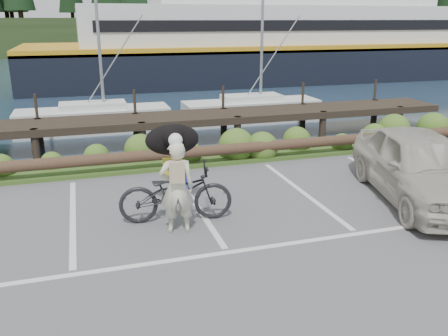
# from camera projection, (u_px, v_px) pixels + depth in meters

# --- Properties ---
(ground) EXTENTS (72.00, 72.00, 0.00)m
(ground) POSITION_uv_depth(u_px,v_px,m) (221.00, 243.00, 8.67)
(ground) COLOR #515153
(harbor_backdrop) EXTENTS (170.00, 160.00, 30.00)m
(harbor_backdrop) POSITION_uv_depth(u_px,v_px,m) (91.00, 43.00, 80.34)
(harbor_backdrop) COLOR #1C2F44
(harbor_backdrop) RESTS_ON ground
(vegetation_strip) EXTENTS (34.00, 1.60, 0.10)m
(vegetation_strip) POSITION_uv_depth(u_px,v_px,m) (168.00, 161.00, 13.49)
(vegetation_strip) COLOR #3D5B21
(vegetation_strip) RESTS_ON ground
(log_rail) EXTENTS (32.00, 0.30, 0.60)m
(log_rail) POSITION_uv_depth(u_px,v_px,m) (173.00, 170.00, 12.86)
(log_rail) COLOR #443021
(log_rail) RESTS_ON ground
(bicycle) EXTENTS (2.35, 1.09, 1.19)m
(bicycle) POSITION_uv_depth(u_px,v_px,m) (176.00, 193.00, 9.46)
(bicycle) COLOR black
(bicycle) RESTS_ON ground
(cyclist) EXTENTS (0.71, 0.51, 1.79)m
(cyclist) POSITION_uv_depth(u_px,v_px,m) (177.00, 188.00, 8.87)
(cyclist) COLOR beige
(cyclist) RESTS_ON ground
(dog) EXTENTS (0.70, 1.20, 0.65)m
(dog) POSITION_uv_depth(u_px,v_px,m) (172.00, 139.00, 9.86)
(dog) COLOR black
(dog) RESTS_ON bicycle
(parked_car) EXTENTS (2.99, 4.99, 1.59)m
(parked_car) POSITION_uv_depth(u_px,v_px,m) (420.00, 166.00, 10.53)
(parked_car) COLOR #B3AD9E
(parked_car) RESTS_ON ground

